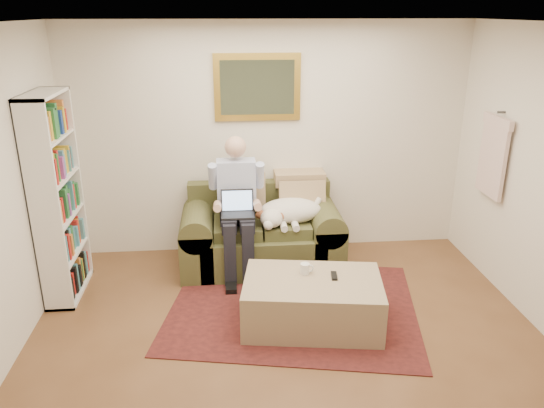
{
  "coord_description": "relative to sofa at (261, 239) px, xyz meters",
  "views": [
    {
      "loc": [
        -0.5,
        -3.32,
        2.69
      ],
      "look_at": [
        -0.06,
        1.39,
        0.95
      ],
      "focal_mm": 35.0,
      "sensor_mm": 36.0,
      "label": 1
    }
  ],
  "objects": [
    {
      "name": "room_shell",
      "position": [
        0.12,
        -1.67,
        1.0
      ],
      "size": [
        4.51,
        5.0,
        2.61
      ],
      "color": "brown",
      "rests_on": "ground"
    },
    {
      "name": "rug",
      "position": [
        0.23,
        -0.95,
        -0.3
      ],
      "size": [
        2.63,
        2.27,
        0.01
      ],
      "primitive_type": "cube",
      "rotation": [
        0.0,
        0.0,
        -0.2
      ],
      "color": "black",
      "rests_on": "room_shell"
    },
    {
      "name": "sofa",
      "position": [
        0.0,
        0.0,
        0.0
      ],
      "size": [
        1.74,
        0.88,
        1.04
      ],
      "color": "brown",
      "rests_on": "room_shell"
    },
    {
      "name": "seated_man",
      "position": [
        -0.26,
        -0.16,
        0.43
      ],
      "size": [
        0.57,
        0.82,
        1.46
      ],
      "primitive_type": null,
      "color": "#8C98D8",
      "rests_on": "sofa"
    },
    {
      "name": "laptop",
      "position": [
        -0.26,
        -0.23,
        0.47
      ],
      "size": [
        0.34,
        0.27,
        0.24
      ],
      "color": "black",
      "rests_on": "seated_man"
    },
    {
      "name": "sleeping_dog",
      "position": [
        0.31,
        -0.09,
        0.36
      ],
      "size": [
        0.72,
        0.45,
        0.27
      ],
      "primitive_type": null,
      "color": "white",
      "rests_on": "sofa"
    },
    {
      "name": "ottoman",
      "position": [
        0.37,
        -1.24,
        -0.08
      ],
      "size": [
        1.32,
        0.95,
        0.44
      ],
      "primitive_type": "cube",
      "rotation": [
        0.0,
        0.0,
        -0.15
      ],
      "color": "tan",
      "rests_on": "room_shell"
    },
    {
      "name": "coffee_mug",
      "position": [
        0.31,
        -1.11,
        0.19
      ],
      "size": [
        0.08,
        0.08,
        0.1
      ],
      "primitive_type": "cylinder",
      "color": "white",
      "rests_on": "ottoman"
    },
    {
      "name": "tv_remote",
      "position": [
        0.57,
        -1.2,
        0.15
      ],
      "size": [
        0.07,
        0.16,
        0.02
      ],
      "primitive_type": "cube",
      "rotation": [
        0.0,
        0.0,
        -0.13
      ],
      "color": "black",
      "rests_on": "ottoman"
    },
    {
      "name": "bookshelf",
      "position": [
        -1.98,
        -0.43,
        0.7
      ],
      "size": [
        0.28,
        0.8,
        2.0
      ],
      "primitive_type": null,
      "color": "white",
      "rests_on": "room_shell"
    },
    {
      "name": "wall_mirror",
      "position": [
        -0.0,
        0.45,
        1.6
      ],
      "size": [
        0.94,
        0.04,
        0.72
      ],
      "color": "gold",
      "rests_on": "room_shell"
    },
    {
      "name": "hanging_shirt",
      "position": [
        2.31,
        -0.43,
        1.05
      ],
      "size": [
        0.06,
        0.52,
        0.9
      ],
      "primitive_type": null,
      "color": "beige",
      "rests_on": "room_shell"
    }
  ]
}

